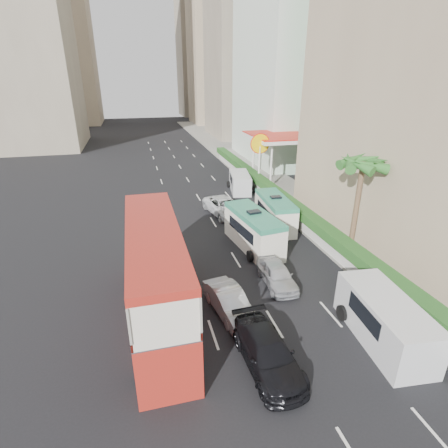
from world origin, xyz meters
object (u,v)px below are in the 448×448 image
object	(u,v)px
panel_van_near	(384,320)
panel_van_far	(240,182)
car_silver_lane_a	(229,313)
palm_tree	(356,208)
double_decker_bus	(156,275)
shell_station	(278,158)
car_black	(267,365)
car_silver_lane_b	(276,284)
minibus_near	(253,230)
van_asset	(225,214)
minibus_far	(275,212)

from	to	relation	value
panel_van_near	panel_van_far	distance (m)	24.46
car_silver_lane_a	palm_tree	distance (m)	11.66
double_decker_bus	shell_station	size ratio (longest dim) A/B	1.38
car_silver_lane_a	shell_station	size ratio (longest dim) A/B	0.52
car_black	shell_station	size ratio (longest dim) A/B	0.61
car_silver_lane_b	shell_station	size ratio (longest dim) A/B	0.50
panel_van_far	minibus_near	bearing A→B (deg)	-92.69
car_silver_lane_b	van_asset	distance (m)	12.12
car_black	minibus_near	size ratio (longest dim) A/B	0.81
car_black	panel_van_far	world-z (taller)	panel_van_far
car_silver_lane_a	car_black	size ratio (longest dim) A/B	0.86
double_decker_bus	car_silver_lane_a	xyz separation A→B (m)	(3.61, -0.54, -2.53)
minibus_far	palm_tree	world-z (taller)	palm_tree
car_black	car_silver_lane_b	bearing A→B (deg)	61.47
panel_van_near	minibus_far	bearing A→B (deg)	94.55
minibus_near	shell_station	distance (m)	18.58
minibus_near	shell_station	bearing A→B (deg)	54.63
double_decker_bus	car_silver_lane_a	size ratio (longest dim) A/B	2.62
car_silver_lane_b	minibus_far	size ratio (longest dim) A/B	0.70
car_silver_lane_a	shell_station	xyz separation A→B (m)	(12.39, 23.54, 2.75)
car_silver_lane_b	minibus_far	distance (m)	9.09
car_silver_lane_b	palm_tree	bearing A→B (deg)	22.82
double_decker_bus	shell_station	xyz separation A→B (m)	(16.00, 23.00, 0.22)
car_silver_lane_b	panel_van_far	xyz separation A→B (m)	(3.36, 18.71, 0.97)
minibus_far	palm_tree	distance (m)	7.08
car_silver_lane_a	minibus_near	distance (m)	8.18
double_decker_bus	minibus_near	bearing A→B (deg)	41.84
panel_van_far	palm_tree	xyz separation A→B (m)	(3.32, -16.14, 2.41)
car_silver_lane_a	car_black	distance (m)	4.02
car_black	double_decker_bus	bearing A→B (deg)	130.66
van_asset	car_silver_lane_a	bearing A→B (deg)	-114.50
car_silver_lane_a	panel_van_far	bearing A→B (deg)	61.74
palm_tree	panel_van_far	bearing A→B (deg)	101.61
minibus_near	double_decker_bus	bearing A→B (deg)	-145.79
car_silver_lane_b	palm_tree	xyz separation A→B (m)	(6.68, 2.57, 3.38)
minibus_near	panel_van_near	size ratio (longest dim) A/B	1.10
minibus_far	shell_station	world-z (taller)	shell_station
shell_station	panel_van_far	bearing A→B (deg)	-152.62
double_decker_bus	shell_station	distance (m)	28.02
double_decker_bus	panel_van_near	world-z (taller)	double_decker_bus
car_silver_lane_a	minibus_near	bearing A→B (deg)	52.31
car_black	panel_van_far	xyz separation A→B (m)	(6.26, 24.65, 0.97)
car_silver_lane_b	minibus_near	size ratio (longest dim) A/B	0.66
car_silver_lane_a	car_silver_lane_b	bearing A→B (deg)	19.38
shell_station	car_silver_lane_a	bearing A→B (deg)	-117.77
car_silver_lane_b	van_asset	xyz separation A→B (m)	(-0.08, 12.12, 0.00)
car_silver_lane_a	minibus_far	world-z (taller)	minibus_far
car_silver_lane_b	palm_tree	distance (m)	7.91
panel_van_far	shell_station	size ratio (longest dim) A/B	0.61
car_silver_lane_b	panel_van_near	distance (m)	6.57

